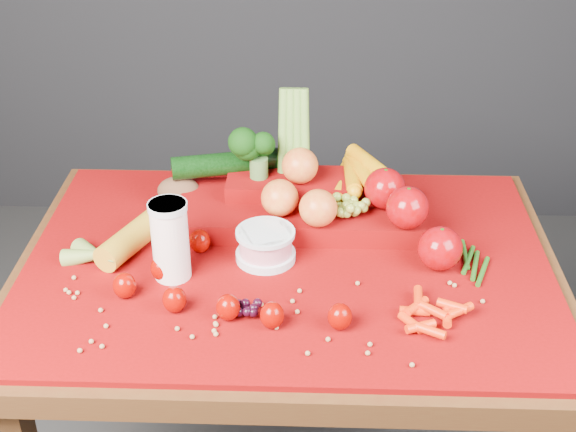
{
  "coord_description": "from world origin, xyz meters",
  "views": [
    {
      "loc": [
        0.05,
        -1.35,
        1.66
      ],
      "look_at": [
        0.0,
        0.02,
        0.85
      ],
      "focal_mm": 50.0,
      "sensor_mm": 36.0,
      "label": 1
    }
  ],
  "objects_px": {
    "yogurt_bowl": "(266,244)",
    "produce_mound": "(314,196)",
    "table": "(288,301)",
    "milk_glass": "(170,238)"
  },
  "relations": [
    {
      "from": "produce_mound",
      "to": "milk_glass",
      "type": "bearing_deg",
      "value": -141.57
    },
    {
      "from": "table",
      "to": "produce_mound",
      "type": "xyz_separation_m",
      "value": [
        0.05,
        0.15,
        0.17
      ]
    },
    {
      "from": "table",
      "to": "milk_glass",
      "type": "bearing_deg",
      "value": -163.06
    },
    {
      "from": "milk_glass",
      "to": "yogurt_bowl",
      "type": "relative_size",
      "value": 1.34
    },
    {
      "from": "table",
      "to": "produce_mound",
      "type": "relative_size",
      "value": 1.79
    },
    {
      "from": "yogurt_bowl",
      "to": "produce_mound",
      "type": "relative_size",
      "value": 0.2
    },
    {
      "from": "yogurt_bowl",
      "to": "produce_mound",
      "type": "bearing_deg",
      "value": 57.89
    },
    {
      "from": "table",
      "to": "produce_mound",
      "type": "distance_m",
      "value": 0.23
    },
    {
      "from": "yogurt_bowl",
      "to": "produce_mound",
      "type": "xyz_separation_m",
      "value": [
        0.09,
        0.15,
        0.03
      ]
    },
    {
      "from": "milk_glass",
      "to": "produce_mound",
      "type": "xyz_separation_m",
      "value": [
        0.27,
        0.22,
        -0.03
      ]
    }
  ]
}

